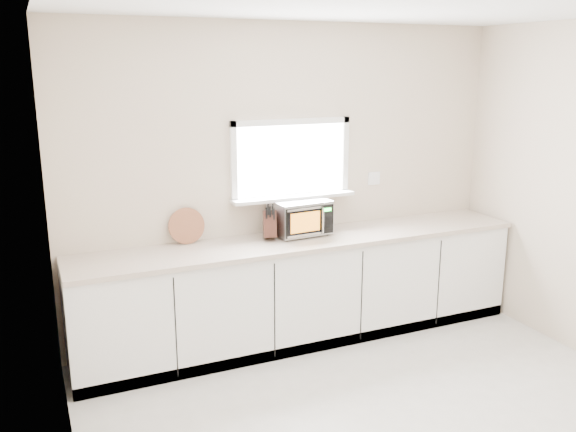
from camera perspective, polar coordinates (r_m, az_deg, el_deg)
back_wall at (r=5.33m, az=0.21°, el=3.35°), size 4.00×0.17×2.70m
cabinets at (r=5.32m, az=1.50°, el=-7.02°), size 3.92×0.60×0.88m
countertop at (r=5.16m, az=1.58°, el=-2.29°), size 3.92×0.64×0.04m
microwave at (r=5.24m, az=1.11°, el=-0.03°), size 0.49×0.40×0.30m
knife_block at (r=5.10m, az=-1.72°, el=-0.71°), size 0.16×0.24×0.31m
cutting_board at (r=5.04m, az=-9.47°, el=-0.91°), size 0.30×0.07×0.30m
coffee_grinder at (r=5.30m, az=3.64°, el=-0.46°), size 0.16×0.16×0.22m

